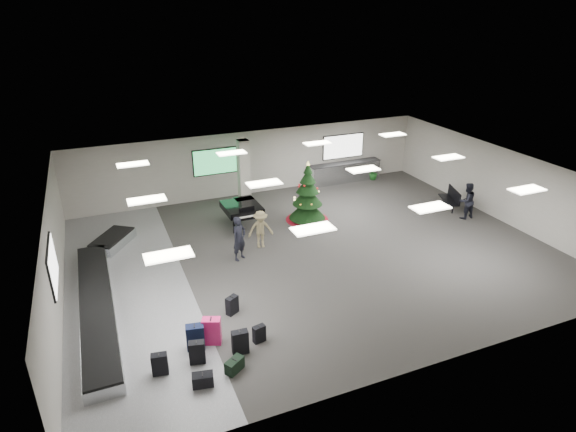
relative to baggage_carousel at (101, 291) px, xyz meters
name	(u,v)px	position (x,y,z in m)	size (l,w,h in m)	color
ground	(314,252)	(7.84, 0.08, -0.21)	(18.00, 18.00, 0.00)	#322F2D
room_envelope	(298,192)	(7.46, 0.75, 2.12)	(18.02, 14.02, 3.21)	#AFACA0
baggage_carousel	(101,291)	(0.00, 0.00, 0.00)	(2.28, 9.71, 0.43)	silver
service_counter	(345,172)	(12.84, 6.73, 0.33)	(4.05, 0.65, 1.08)	silver
suitcase_0	(197,352)	(2.24, -4.39, 0.12)	(0.47, 0.33, 0.68)	black
suitcase_1	(240,342)	(3.43, -4.45, 0.14)	(0.47, 0.27, 0.73)	black
pink_suitcase	(212,331)	(2.81, -3.74, 0.20)	(0.59, 0.47, 0.84)	#E01D66
suitcase_3	(232,305)	(3.75, -2.58, 0.09)	(0.45, 0.39, 0.62)	black
navy_suitcase	(195,337)	(2.33, -3.81, 0.17)	(0.54, 0.37, 0.79)	black
suitcase_5	(160,364)	(1.24, -4.45, 0.10)	(0.45, 0.29, 0.64)	black
green_duffel	(235,365)	(3.07, -5.09, -0.03)	(0.60, 0.52, 0.38)	black
suitcase_7	(259,334)	(4.07, -4.20, 0.05)	(0.39, 0.26, 0.54)	black
black_duffel	(203,380)	(2.17, -5.30, -0.04)	(0.58, 0.39, 0.37)	black
christmas_tree	(307,200)	(8.88, 2.97, 0.73)	(1.93, 1.93, 2.75)	maroon
grand_piano	(242,209)	(6.04, 3.54, 0.57)	(1.54, 1.95, 1.10)	black
bench	(451,197)	(15.68, 1.61, 0.32)	(1.01, 1.58, 0.95)	black
traveler_a	(239,238)	(5.02, 0.68, 0.65)	(0.63, 0.41, 1.73)	black
traveler_b	(261,229)	(6.09, 1.31, 0.56)	(1.00, 0.57, 1.54)	#8E8058
traveler_bench	(467,201)	(15.52, 0.41, 0.62)	(0.81, 0.63, 1.67)	black
potted_plant_left	(311,187)	(10.36, 5.68, 0.19)	(0.44, 0.35, 0.80)	#164618
potted_plant_right	(373,172)	(14.46, 6.47, 0.22)	(0.48, 0.48, 0.86)	#164618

